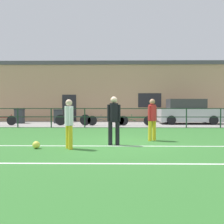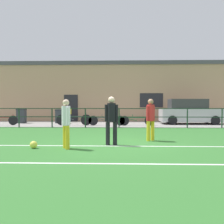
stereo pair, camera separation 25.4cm
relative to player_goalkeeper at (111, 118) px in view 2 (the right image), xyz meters
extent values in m
cube|color=#33702D|center=(0.21, 0.22, -0.98)|extent=(60.00, 44.00, 0.04)
cube|color=white|center=(0.21, -0.23, -0.96)|extent=(36.00, 0.11, 0.00)
cube|color=white|center=(0.21, -2.75, -0.96)|extent=(36.00, 0.11, 0.00)
cube|color=gray|center=(0.21, 8.72, -0.95)|extent=(48.00, 5.00, 0.02)
cylinder|color=#193823|center=(-5.79, 6.22, -0.38)|extent=(0.07, 0.07, 1.15)
cylinder|color=#193823|center=(-3.79, 6.22, -0.38)|extent=(0.07, 0.07, 1.15)
cylinder|color=#193823|center=(-1.79, 6.22, -0.38)|extent=(0.07, 0.07, 1.15)
cylinder|color=#193823|center=(0.21, 6.22, -0.38)|extent=(0.07, 0.07, 1.15)
cylinder|color=#193823|center=(2.21, 6.22, -0.38)|extent=(0.07, 0.07, 1.15)
cylinder|color=#193823|center=(4.21, 6.22, -0.38)|extent=(0.07, 0.07, 1.15)
cylinder|color=#193823|center=(6.21, 6.22, -0.38)|extent=(0.07, 0.07, 1.15)
cube|color=#193823|center=(0.21, 6.22, 0.17)|extent=(36.00, 0.04, 0.04)
cube|color=#193823|center=(0.21, 6.22, -0.33)|extent=(36.00, 0.04, 0.04)
cube|color=tan|center=(0.21, 12.42, 1.27)|extent=(28.00, 2.40, 4.46)
cube|color=#232328|center=(-3.64, 11.20, 0.09)|extent=(1.10, 0.04, 2.10)
cube|color=#232328|center=(2.69, 11.20, 0.70)|extent=(1.80, 0.04, 1.10)
cube|color=#4C4C51|center=(0.21, 12.42, 3.65)|extent=(28.00, 2.56, 0.30)
cylinder|color=black|center=(-0.13, -0.01, -0.56)|extent=(0.15, 0.15, 0.80)
cylinder|color=black|center=(0.13, 0.01, -0.56)|extent=(0.15, 0.15, 0.80)
cylinder|color=black|center=(0.00, 0.00, 0.17)|extent=(0.30, 0.30, 0.66)
sphere|color=beige|center=(0.00, 0.00, 0.62)|extent=(0.23, 0.23, 0.23)
cylinder|color=black|center=(-0.18, -0.01, 0.15)|extent=(0.10, 0.10, 0.59)
cylinder|color=black|center=(0.18, 0.01, 0.15)|extent=(0.10, 0.10, 0.59)
cylinder|color=gold|center=(-1.36, -0.88, -0.58)|extent=(0.14, 0.14, 0.75)
cylinder|color=gold|center=(-1.48, -0.67, -0.58)|extent=(0.14, 0.14, 0.75)
cylinder|color=white|center=(-1.42, -0.78, 0.10)|extent=(0.28, 0.28, 0.62)
sphere|color=beige|center=(-1.42, -0.78, 0.52)|extent=(0.21, 0.21, 0.21)
cylinder|color=white|center=(-1.34, -0.92, 0.08)|extent=(0.10, 0.10, 0.56)
cylinder|color=white|center=(-1.51, -0.63, 0.08)|extent=(0.10, 0.10, 0.56)
cylinder|color=gold|center=(1.57, 1.12, -0.58)|extent=(0.14, 0.14, 0.77)
cylinder|color=gold|center=(1.38, 0.96, -0.58)|extent=(0.14, 0.14, 0.77)
cylinder|color=red|center=(1.48, 1.04, 0.13)|extent=(0.28, 0.28, 0.64)
sphere|color=#A37556|center=(1.48, 1.04, 0.55)|extent=(0.22, 0.22, 0.22)
cylinder|color=red|center=(1.60, 1.15, 0.11)|extent=(0.10, 0.10, 0.57)
cylinder|color=red|center=(1.35, 0.92, 0.11)|extent=(0.10, 0.10, 0.57)
sphere|color=#E5E04C|center=(-2.49, -0.75, -0.84)|extent=(0.24, 0.24, 0.24)
cylinder|color=#232D4C|center=(-3.51, 10.33, -0.65)|extent=(0.10, 0.10, 0.57)
cylinder|color=#232D4C|center=(-3.69, 10.34, -0.65)|extent=(0.10, 0.10, 0.57)
cylinder|color=gold|center=(-3.60, 10.33, -0.13)|extent=(0.21, 0.21, 0.47)
sphere|color=beige|center=(-3.60, 10.33, 0.18)|extent=(0.16, 0.16, 0.16)
cylinder|color=gold|center=(-3.47, 10.32, -0.15)|extent=(0.07, 0.07, 0.42)
cylinder|color=gold|center=(-3.73, 10.35, -0.15)|extent=(0.07, 0.07, 0.42)
cube|color=#B7B7BC|center=(5.10, 8.91, -0.34)|extent=(4.09, 1.80, 0.87)
cube|color=#373738|center=(4.89, 8.91, 0.43)|extent=(2.45, 1.52, 0.67)
cylinder|color=black|center=(3.71, 8.04, -0.64)|extent=(0.60, 0.18, 0.60)
cylinder|color=black|center=(6.49, 8.04, -0.64)|extent=(0.60, 0.18, 0.60)
cylinder|color=black|center=(3.71, 9.77, -0.64)|extent=(0.60, 0.18, 0.60)
cylinder|color=black|center=(6.49, 9.77, -0.64)|extent=(0.60, 0.18, 0.60)
cylinder|color=black|center=(0.54, 7.42, -0.63)|extent=(0.61, 0.04, 0.61)
cylinder|color=black|center=(2.13, 7.42, -0.63)|extent=(0.61, 0.04, 0.61)
cube|color=#1E6633|center=(1.33, 7.42, -0.44)|extent=(1.24, 0.04, 0.04)
cube|color=#1E6633|center=(0.94, 7.42, -0.53)|extent=(0.78, 0.03, 0.22)
cylinder|color=#1E6633|center=(1.06, 7.42, -0.34)|extent=(0.03, 0.03, 0.20)
cylinder|color=#1E6633|center=(2.13, 7.42, -0.37)|extent=(0.03, 0.03, 0.28)
cylinder|color=black|center=(-1.46, 7.42, -0.63)|extent=(0.61, 0.04, 0.61)
cylinder|color=black|center=(0.28, 7.42, -0.63)|extent=(0.61, 0.04, 0.61)
cube|color=#4C5156|center=(-0.59, 7.42, -0.43)|extent=(1.35, 0.04, 0.04)
cube|color=#4C5156|center=(-1.02, 7.42, -0.53)|extent=(0.85, 0.03, 0.23)
cylinder|color=#4C5156|center=(-0.89, 7.42, -0.33)|extent=(0.03, 0.03, 0.20)
cylinder|color=#4C5156|center=(0.28, 7.42, -0.36)|extent=(0.03, 0.03, 0.28)
cylinder|color=black|center=(-6.67, 7.42, -0.63)|extent=(0.62, 0.04, 0.62)
cube|color=maroon|center=(-7.48, 7.42, -0.43)|extent=(1.27, 0.04, 0.04)
cylinder|color=maroon|center=(-6.67, 7.42, -0.36)|extent=(0.03, 0.03, 0.28)
cylinder|color=black|center=(-3.49, 7.42, -0.59)|extent=(0.70, 0.04, 0.70)
cylinder|color=black|center=(-1.90, 7.42, -0.59)|extent=(0.70, 0.04, 0.70)
cube|color=#4C5156|center=(-2.70, 7.42, -0.37)|extent=(1.24, 0.04, 0.04)
cube|color=#4C5156|center=(-3.10, 7.42, -0.48)|extent=(0.77, 0.03, 0.25)
cylinder|color=#4C5156|center=(-2.98, 7.42, -0.27)|extent=(0.03, 0.03, 0.20)
cylinder|color=#4C5156|center=(-1.90, 7.42, -0.30)|extent=(0.03, 0.03, 0.28)
cube|color=#33383D|center=(-6.79, 9.11, -0.47)|extent=(0.58, 0.49, 0.94)
cube|color=#282C30|center=(-6.79, 9.11, 0.04)|extent=(0.62, 0.52, 0.08)
cube|color=#33383D|center=(-4.02, 9.16, -0.49)|extent=(0.58, 0.49, 0.90)
cube|color=#282C30|center=(-4.02, 9.16, 0.00)|extent=(0.61, 0.52, 0.08)
camera|label=1|loc=(0.09, -8.89, 0.52)|focal=41.08mm
camera|label=2|loc=(0.34, -8.88, 0.52)|focal=41.08mm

